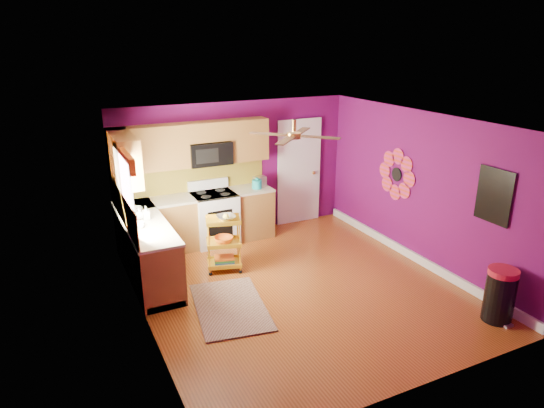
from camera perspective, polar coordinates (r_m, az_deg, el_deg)
ground at (r=7.43m, az=3.08°, el=-9.76°), size 5.00×5.00×0.00m
room_envelope at (r=6.82m, az=3.52°, el=2.42°), size 4.54×5.04×2.52m
lower_cabinets at (r=8.34m, az=-11.15°, el=-3.50°), size 2.81×2.31×0.94m
electric_range at (r=8.85m, az=-6.80°, el=-1.60°), size 0.76×0.66×1.13m
upper_cabinetry at (r=8.29m, az=-11.70°, el=6.24°), size 2.80×2.30×1.26m
left_window at (r=7.05m, az=-17.02°, el=3.06°), size 0.08×1.35×1.08m
panel_door at (r=9.68m, az=3.17°, el=3.68°), size 0.95×0.11×2.15m
right_wall_art at (r=7.91m, az=18.81°, el=2.33°), size 0.04×2.74×1.04m
ceiling_fan at (r=6.82m, az=2.60°, el=8.13°), size 1.01×1.01×0.26m
shag_rug at (r=6.95m, az=-4.95°, el=-11.92°), size 1.17×1.66×0.02m
rolling_cart at (r=7.77m, az=-5.64°, el=-4.41°), size 0.63×0.53×0.97m
trash_can at (r=7.13m, az=25.22°, el=-9.66°), size 0.40×0.43×0.74m
teal_kettle at (r=8.92m, az=-1.79°, el=2.37°), size 0.18×0.18×0.21m
toaster at (r=9.08m, az=-1.45°, el=2.71°), size 0.22×0.15×0.18m
soap_bottle_a at (r=7.62m, az=-14.60°, el=-1.02°), size 0.10×0.10×0.21m
soap_bottle_b at (r=7.67m, az=-15.30°, el=-1.09°), size 0.13×0.13×0.17m
counter_dish at (r=8.04m, az=-15.89°, el=-0.66°), size 0.24×0.24×0.06m
counter_cup at (r=7.32m, az=-15.19°, el=-2.38°), size 0.12×0.12×0.09m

